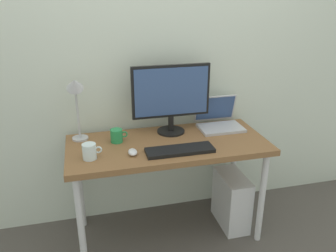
{
  "coord_description": "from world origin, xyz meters",
  "views": [
    {
      "loc": [
        -0.53,
        -2.08,
        1.72
      ],
      "look_at": [
        0.0,
        0.0,
        0.87
      ],
      "focal_mm": 36.94,
      "sensor_mm": 36.0,
      "label": 1
    }
  ],
  "objects": [
    {
      "name": "monitor",
      "position": [
        0.06,
        0.17,
        1.03
      ],
      "size": [
        0.56,
        0.2,
        0.49
      ],
      "color": "black",
      "rests_on": "desk"
    },
    {
      "name": "back_wall",
      "position": [
        0.0,
        0.36,
        1.3
      ],
      "size": [
        4.4,
        0.04,
        2.6
      ],
      "primitive_type": "cube",
      "color": "silver",
      "rests_on": "ground_plane"
    },
    {
      "name": "keyboard",
      "position": [
        0.04,
        -0.16,
        0.76
      ],
      "size": [
        0.44,
        0.14,
        0.02
      ],
      "primitive_type": "cube",
      "color": "black",
      "rests_on": "desk"
    },
    {
      "name": "mouse",
      "position": [
        -0.26,
        -0.13,
        0.76
      ],
      "size": [
        0.06,
        0.09,
        0.03
      ],
      "primitive_type": "ellipsoid",
      "color": "silver",
      "rests_on": "desk"
    },
    {
      "name": "glass_cup",
      "position": [
        -0.52,
        -0.12,
        0.8
      ],
      "size": [
        0.12,
        0.09,
        0.1
      ],
      "color": "silver",
      "rests_on": "desk"
    },
    {
      "name": "coffee_mug",
      "position": [
        -0.34,
        0.09,
        0.79
      ],
      "size": [
        0.12,
        0.08,
        0.09
      ],
      "color": "#268C4C",
      "rests_on": "desk"
    },
    {
      "name": "ground_plane",
      "position": [
        0.0,
        0.0,
        0.0
      ],
      "size": [
        6.0,
        6.0,
        0.0
      ],
      "primitive_type": "plane",
      "color": "#4C4742"
    },
    {
      "name": "laptop",
      "position": [
        0.44,
        0.19,
        0.8
      ],
      "size": [
        0.32,
        0.28,
        0.23
      ],
      "color": "#B2B2B7",
      "rests_on": "desk"
    },
    {
      "name": "desk",
      "position": [
        0.0,
        0.0,
        0.67
      ],
      "size": [
        1.36,
        0.6,
        0.75
      ],
      "color": "brown",
      "rests_on": "ground_plane"
    },
    {
      "name": "computer_tower",
      "position": [
        0.5,
        -0.01,
        0.21
      ],
      "size": [
        0.18,
        0.36,
        0.42
      ],
      "primitive_type": "cube",
      "color": "silver",
      "rests_on": "ground_plane"
    },
    {
      "name": "desk_lamp",
      "position": [
        -0.58,
        0.17,
        1.08
      ],
      "size": [
        0.11,
        0.16,
        0.47
      ],
      "color": "#B2B2B7",
      "rests_on": "desk"
    }
  ]
}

